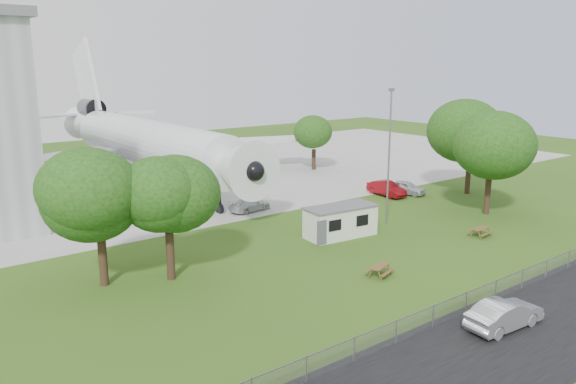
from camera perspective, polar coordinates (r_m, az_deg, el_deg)
ground at (r=42.08m, az=8.52°, el=-6.96°), size 160.00×160.00×0.00m
asphalt_strip at (r=35.06m, az=24.27°, el=-12.21°), size 120.00×8.00×0.02m
concrete_apron at (r=72.72m, az=-13.44°, el=1.35°), size 120.00×46.00×0.03m
airliner at (r=69.14m, az=-14.45°, el=5.12°), size 46.36×47.73×17.69m
site_cabin at (r=47.24m, az=5.37°, el=-2.97°), size 6.87×3.31×2.62m
picnic_west at (r=39.33m, az=9.29°, el=-8.44°), size 2.18×1.98×0.76m
picnic_east at (r=49.95m, az=18.94°, el=-4.32°), size 1.92×1.65×0.76m
fence at (r=36.64m, az=19.40°, el=-10.69°), size 58.00×0.04×1.30m
lamp_mast at (r=50.49m, az=10.21°, el=3.38°), size 0.16×0.16×12.00m
tree_west_big at (r=37.54m, az=-18.76°, el=-0.33°), size 7.55×7.55×9.84m
tree_west_small at (r=37.53m, az=-12.14°, el=-0.60°), size 6.86×6.86×9.07m
tree_east_front at (r=56.40m, az=19.98°, el=4.46°), size 7.76×7.76×10.54m
tree_east_back at (r=64.66m, az=18.14°, el=5.98°), size 8.24×8.24×11.21m
tree_far_apron at (r=76.02m, az=2.66°, el=5.83°), size 5.30×5.30×7.45m
car_centre_sedan at (r=33.61m, az=21.13°, el=-11.53°), size 5.00×2.09×1.61m
car_ne_hatch at (r=63.50m, az=11.90°, el=0.43°), size 2.90×4.71×1.50m
car_ne_sedan at (r=62.36m, az=9.97°, el=0.34°), size 2.07×4.97×1.60m
car_apron_van at (r=55.13m, az=-3.87°, el=-1.32°), size 4.66×2.40×1.29m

